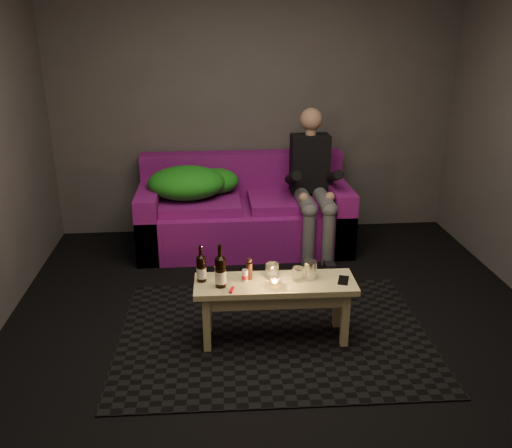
{
  "coord_description": "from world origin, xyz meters",
  "views": [
    {
      "loc": [
        -0.46,
        -3.14,
        2.09
      ],
      "look_at": [
        -0.09,
        1.08,
        0.49
      ],
      "focal_mm": 38.0,
      "sensor_mm": 36.0,
      "label": 1
    }
  ],
  "objects": [
    {
      "name": "person",
      "position": [
        0.48,
        1.66,
        0.69
      ],
      "size": [
        0.36,
        0.83,
        1.33
      ],
      "color": "black",
      "rests_on": "sofa"
    },
    {
      "name": "floor",
      "position": [
        0.0,
        0.0,
        0.0
      ],
      "size": [
        4.5,
        4.5,
        0.0
      ],
      "primitive_type": "plane",
      "color": "black",
      "rests_on": "ground"
    },
    {
      "name": "rug",
      "position": [
        -0.05,
        0.15,
        0.0
      ],
      "size": [
        2.2,
        1.62,
        0.01
      ],
      "primitive_type": "cube",
      "rotation": [
        0.0,
        0.0,
        -0.02
      ],
      "color": "black",
      "rests_on": "floor"
    },
    {
      "name": "tealight",
      "position": [
        -0.06,
        0.02,
        0.47
      ],
      "size": [
        0.07,
        0.07,
        0.05
      ],
      "color": "white",
      "rests_on": "coffee_table"
    },
    {
      "name": "tumbler_back",
      "position": [
        -0.06,
        0.15,
        0.5
      ],
      "size": [
        0.11,
        0.11,
        0.11
      ],
      "primitive_type": "cylinder",
      "rotation": [
        0.0,
        0.0,
        0.27
      ],
      "color": "white",
      "rests_on": "coffee_table"
    },
    {
      "name": "green_blanket",
      "position": [
        -0.64,
        1.81,
        0.65
      ],
      "size": [
        0.88,
        0.6,
        0.3
      ],
      "color": "#198D1C",
      "rests_on": "sofa"
    },
    {
      "name": "beer_bottle_a",
      "position": [
        -0.54,
        0.15,
        0.54
      ],
      "size": [
        0.06,
        0.06,
        0.26
      ],
      "color": "black",
      "rests_on": "coffee_table"
    },
    {
      "name": "sofa",
      "position": [
        -0.15,
        1.82,
        0.31
      ],
      "size": [
        1.99,
        0.9,
        0.86
      ],
      "color": "#6D0E6F",
      "rests_on": "floor"
    },
    {
      "name": "room",
      "position": [
        0.0,
        0.47,
        1.64
      ],
      "size": [
        4.5,
        4.5,
        4.5
      ],
      "color": "silver",
      "rests_on": "ground"
    },
    {
      "name": "pepper_mill",
      "position": [
        -0.22,
        0.15,
        0.5
      ],
      "size": [
        0.05,
        0.05,
        0.12
      ],
      "primitive_type": "cylinder",
      "rotation": [
        0.0,
        0.0,
        0.26
      ],
      "color": "black",
      "rests_on": "coffee_table"
    },
    {
      "name": "salt_shaker",
      "position": [
        -0.25,
        0.12,
        0.48
      ],
      "size": [
        0.05,
        0.05,
        0.08
      ],
      "primitive_type": "cylinder",
      "rotation": [
        0.0,
        0.0,
        0.23
      ],
      "color": "silver",
      "rests_on": "coffee_table"
    },
    {
      "name": "beer_bottle_b",
      "position": [
        -0.42,
        0.06,
        0.55
      ],
      "size": [
        0.07,
        0.07,
        0.3
      ],
      "color": "black",
      "rests_on": "coffee_table"
    },
    {
      "name": "coffee_table",
      "position": [
        -0.05,
        0.1,
        0.36
      ],
      "size": [
        1.09,
        0.37,
        0.44
      ],
      "rotation": [
        0.0,
        0.0,
        -0.02
      ],
      "color": "#D3C17B",
      "rests_on": "rug"
    },
    {
      "name": "red_lighter",
      "position": [
        -0.35,
        -0.01,
        0.45
      ],
      "size": [
        0.04,
        0.08,
        0.01
      ],
      "primitive_type": "cube",
      "rotation": [
        0.0,
        0.0,
        -0.28
      ],
      "color": "red",
      "rests_on": "coffee_table"
    },
    {
      "name": "smartphone",
      "position": [
        0.41,
        0.07,
        0.45
      ],
      "size": [
        0.11,
        0.15,
        0.01
      ],
      "primitive_type": "cube",
      "rotation": [
        0.0,
        0.0,
        -0.32
      ],
      "color": "black",
      "rests_on": "coffee_table"
    },
    {
      "name": "tumbler_front",
      "position": [
        0.1,
        0.1,
        0.49
      ],
      "size": [
        0.1,
        0.1,
        0.09
      ],
      "primitive_type": "cylinder",
      "rotation": [
        0.0,
        0.0,
        0.42
      ],
      "color": "white",
      "rests_on": "coffee_table"
    },
    {
      "name": "steel_cup",
      "position": [
        0.19,
        0.13,
        0.5
      ],
      "size": [
        0.11,
        0.11,
        0.12
      ],
      "primitive_type": "cylinder",
      "rotation": [
        0.0,
        0.0,
        0.23
      ],
      "color": "silver",
      "rests_on": "coffee_table"
    }
  ]
}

